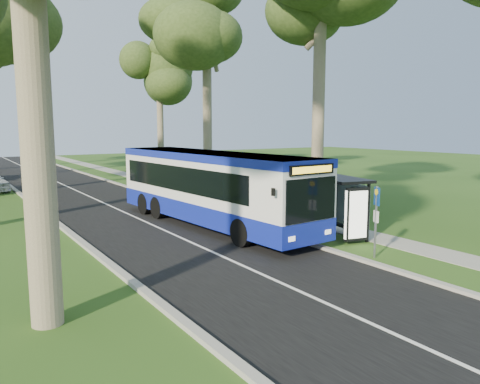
# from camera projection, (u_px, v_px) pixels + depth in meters

# --- Properties ---
(ground) EXTENTS (120.00, 120.00, 0.00)m
(ground) POSITION_uv_depth(u_px,v_px,m) (278.00, 235.00, 18.81)
(ground) COLOR #294A17
(ground) RESTS_ON ground
(road) EXTENTS (7.00, 100.00, 0.02)m
(road) POSITION_uv_depth(u_px,v_px,m) (113.00, 207.00, 25.23)
(road) COLOR black
(road) RESTS_ON ground
(kerb_east) EXTENTS (0.25, 100.00, 0.12)m
(kerb_east) POSITION_uv_depth(u_px,v_px,m) (173.00, 201.00, 27.11)
(kerb_east) COLOR #9E9B93
(kerb_east) RESTS_ON ground
(kerb_west) EXTENTS (0.25, 100.00, 0.12)m
(kerb_west) POSITION_uv_depth(u_px,v_px,m) (44.00, 213.00, 23.34)
(kerb_west) COLOR #9E9B93
(kerb_west) RESTS_ON ground
(centre_line) EXTENTS (0.12, 100.00, 0.00)m
(centre_line) POSITION_uv_depth(u_px,v_px,m) (113.00, 207.00, 25.23)
(centre_line) COLOR white
(centre_line) RESTS_ON road
(footpath) EXTENTS (1.50, 100.00, 0.02)m
(footpath) POSITION_uv_depth(u_px,v_px,m) (217.00, 198.00, 28.74)
(footpath) COLOR gray
(footpath) RESTS_ON ground
(bus) EXTENTS (3.40, 12.35, 3.24)m
(bus) POSITION_uv_depth(u_px,v_px,m) (211.00, 188.00, 20.41)
(bus) COLOR white
(bus) RESTS_ON ground
(bus_stop_sign) EXTENTS (0.17, 0.33, 2.41)m
(bus_stop_sign) POSITION_uv_depth(u_px,v_px,m) (376.00, 213.00, 15.38)
(bus_stop_sign) COLOR gray
(bus_stop_sign) RESTS_ON ground
(bus_shelter) EXTENTS (2.04, 3.01, 2.36)m
(bus_shelter) POSITION_uv_depth(u_px,v_px,m) (348.00, 196.00, 18.10)
(bus_shelter) COLOR black
(bus_shelter) RESTS_ON ground
(litter_bin) EXTENTS (0.59, 0.59, 1.03)m
(litter_bin) POSITION_uv_depth(u_px,v_px,m) (254.00, 210.00, 21.62)
(litter_bin) COLOR black
(litter_bin) RESTS_ON ground
(tree_east_c) EXTENTS (5.20, 5.20, 16.65)m
(tree_east_c) POSITION_uv_depth(u_px,v_px,m) (206.00, 21.00, 35.72)
(tree_east_c) COLOR #7A6B56
(tree_east_c) RESTS_ON ground
(tree_east_d) EXTENTS (5.20, 5.20, 13.96)m
(tree_east_d) POSITION_uv_depth(u_px,v_px,m) (159.00, 66.00, 46.61)
(tree_east_d) COLOR #7A6B56
(tree_east_d) RESTS_ON ground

